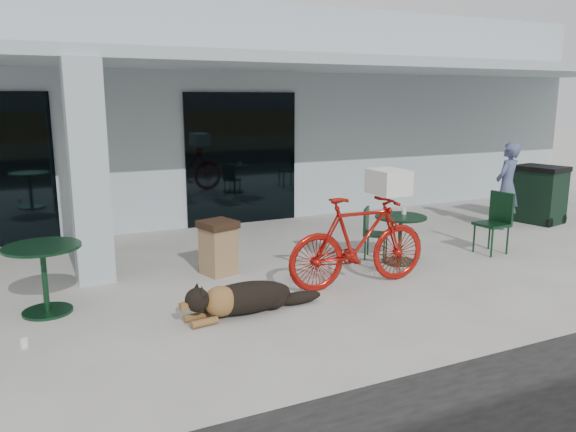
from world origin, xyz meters
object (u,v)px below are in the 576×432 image
cafe_chair_far_a (376,233)px  person (507,186)px  cafe_table_near (45,279)px  trash_receptacle (218,248)px  dog (246,296)px  bicycle (359,242)px  cafe_chair_far_b (492,223)px  wheeled_bin (539,194)px  cafe_table_far (400,239)px

cafe_chair_far_a → person: (3.58, 0.70, 0.45)m
cafe_table_near → cafe_chair_far_a: size_ratio=1.08×
trash_receptacle → cafe_table_near: bearing=-166.4°
cafe_table_near → trash_receptacle: size_ratio=1.11×
dog → cafe_chair_far_a: bearing=18.5°
trash_receptacle → bicycle: bearing=-40.2°
dog → cafe_chair_far_b: size_ratio=1.32×
cafe_chair_far_a → dog: bearing=158.0°
bicycle → wheeled_bin: bearing=-69.5°
bicycle → cafe_table_near: (-3.99, 0.77, -0.21)m
bicycle → cafe_chair_far_b: 2.98m
cafe_chair_far_a → person: 3.67m
cafe_chair_far_a → cafe_chair_far_b: bearing=-64.3°
cafe_table_near → wheeled_bin: size_ratio=0.76×
wheeled_bin → cafe_chair_far_b: bearing=-165.1°
cafe_table_near → person: (8.58, 0.98, 0.44)m
dog → cafe_table_near: cafe_table_near is taller
cafe_chair_far_a → cafe_chair_far_b: (1.93, -0.57, 0.10)m
cafe_chair_far_b → dog: bearing=-85.1°
cafe_chair_far_b → person: (1.64, 1.27, 0.35)m
dog → cafe_chair_far_a: 3.13m
cafe_chair_far_a → trash_receptacle: size_ratio=1.03×
trash_receptacle → wheeled_bin: size_ratio=0.68×
wheeled_bin → cafe_table_far: bearing=-177.2°
dog → person: (6.39, 2.06, 0.64)m
cafe_table_far → trash_receptacle: bearing=166.5°
bicycle → cafe_table_far: (1.21, 0.67, -0.26)m
bicycle → trash_receptacle: bicycle is taller
cafe_table_near → person: size_ratio=0.52×
cafe_table_far → wheeled_bin: wheeled_bin is taller
person → dog: bearing=-2.9°
cafe_table_far → cafe_chair_far_a: cafe_chair_far_a is taller
cafe_chair_far_b → person: person is taller
cafe_table_far → wheeled_bin: bearing=15.1°
wheeled_bin → trash_receptacle: bearing=171.9°
cafe_chair_far_a → cafe_table_near: bearing=135.4°
cafe_table_far → dog: bearing=-161.9°
bicycle → trash_receptacle: (-1.59, 1.35, -0.23)m
dog → cafe_table_near: (-2.19, 1.08, 0.20)m
cafe_table_far → trash_receptacle: (-2.80, 0.67, 0.03)m
cafe_table_near → wheeled_bin: bearing=6.6°
cafe_table_near → cafe_chair_far_b: size_ratio=0.88×
dog → cafe_chair_far_a: cafe_chair_far_a is taller
bicycle → cafe_table_far: size_ratio=2.62×
person → wheeled_bin: 1.13m
bicycle → wheeled_bin: bicycle is taller
cafe_chair_far_a → cafe_chair_far_b: 2.02m
cafe_table_near → wheeled_bin: wheeled_bin is taller
cafe_table_near → cafe_table_far: cafe_table_near is taller
bicycle → cafe_chair_far_a: size_ratio=2.53×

